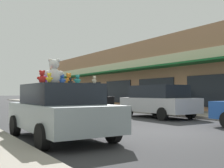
# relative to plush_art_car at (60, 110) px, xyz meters

# --- Properties ---
(ground_plane) EXTENTS (260.00, 260.00, 0.00)m
(ground_plane) POSITION_rel_plush_art_car_xyz_m (3.48, -0.45, -0.79)
(ground_plane) COLOR #333335
(storefront_row) EXTENTS (13.45, 41.66, 5.59)m
(storefront_row) POSITION_rel_plush_art_car_xyz_m (17.50, 11.72, 2.00)
(storefront_row) COLOR tan
(storefront_row) RESTS_ON ground_plane
(plush_art_car) EXTENTS (2.07, 4.06, 1.52)m
(plush_art_car) POSITION_rel_plush_art_car_xyz_m (0.00, 0.00, 0.00)
(plush_art_car) COLOR #8C999E
(plush_art_car) RESTS_ON ground_plane
(teddy_bear_giant) EXTENTS (0.56, 0.39, 0.74)m
(teddy_bear_giant) POSITION_rel_plush_art_car_xyz_m (-0.09, 0.28, 1.08)
(teddy_bear_giant) COLOR white
(teddy_bear_giant) RESTS_ON plush_art_car
(teddy_bear_red) EXTENTS (0.28, 0.19, 0.37)m
(teddy_bear_red) POSITION_rel_plush_art_car_xyz_m (-0.49, 0.12, 0.91)
(teddy_bear_red) COLOR red
(teddy_bear_red) RESTS_ON plush_art_car
(teddy_bear_black) EXTENTS (0.17, 0.11, 0.22)m
(teddy_bear_black) POSITION_rel_plush_art_car_xyz_m (0.57, 0.62, 0.84)
(teddy_bear_black) COLOR black
(teddy_bear_black) RESTS_ON plush_art_car
(teddy_bear_blue) EXTENTS (0.22, 0.16, 0.29)m
(teddy_bear_blue) POSITION_rel_plush_art_car_xyz_m (0.13, 0.22, 0.87)
(teddy_bear_blue) COLOR blue
(teddy_bear_blue) RESTS_ON plush_art_car
(teddy_bear_yellow) EXTENTS (0.18, 0.14, 0.24)m
(teddy_bear_yellow) POSITION_rel_plush_art_car_xyz_m (-0.64, -0.87, 0.84)
(teddy_bear_yellow) COLOR yellow
(teddy_bear_yellow) RESTS_ON plush_art_car
(teddy_bear_cream) EXTENTS (0.16, 0.11, 0.22)m
(teddy_bear_cream) POSITION_rel_plush_art_car_xyz_m (0.67, -0.72, 0.83)
(teddy_bear_cream) COLOR beige
(teddy_bear_cream) RESTS_ON plush_art_car
(teddy_bear_orange) EXTENTS (0.28, 0.17, 0.38)m
(teddy_bear_orange) POSITION_rel_plush_art_car_xyz_m (0.58, 0.78, 0.91)
(teddy_bear_orange) COLOR orange
(teddy_bear_orange) RESTS_ON plush_art_car
(teddy_bear_teal) EXTENTS (0.21, 0.13, 0.28)m
(teddy_bear_teal) POSITION_rel_plush_art_car_xyz_m (0.54, 0.06, 0.86)
(teddy_bear_teal) COLOR teal
(teddy_bear_teal) RESTS_ON plush_art_car
(teddy_bear_purple) EXTENTS (0.18, 0.13, 0.24)m
(teddy_bear_purple) POSITION_rel_plush_art_car_xyz_m (-0.37, 0.18, 0.84)
(teddy_bear_purple) COLOR purple
(teddy_bear_purple) RESTS_ON plush_art_car
(parked_car_far_center) EXTENTS (2.05, 4.27, 1.67)m
(parked_car_far_center) POSITION_rel_plush_art_car_xyz_m (6.84, 3.65, 0.09)
(parked_car_far_center) COLOR #B7B7BC
(parked_car_far_center) RESTS_ON ground_plane
(parked_car_far_right) EXTENTS (2.09, 4.10, 1.55)m
(parked_car_far_right) POSITION_rel_plush_art_car_xyz_m (6.84, 11.33, 0.04)
(parked_car_far_right) COLOR black
(parked_car_far_right) RESTS_ON ground_plane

